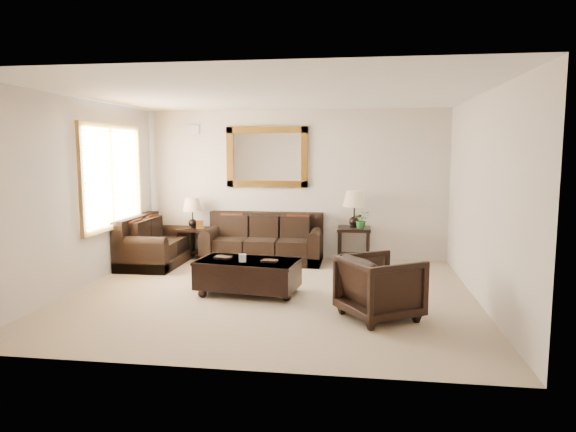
# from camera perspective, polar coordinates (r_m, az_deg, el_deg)

# --- Properties ---
(room) EXTENTS (5.51, 5.01, 2.71)m
(room) POSITION_cam_1_polar(r_m,az_deg,el_deg) (6.91, -1.96, 2.21)
(room) COLOR gray
(room) RESTS_ON ground
(window) EXTENTS (0.07, 1.96, 1.66)m
(window) POSITION_cam_1_polar(r_m,az_deg,el_deg) (8.62, -18.89, 4.14)
(window) COLOR white
(window) RESTS_ON room
(mirror) EXTENTS (1.50, 0.06, 1.10)m
(mirror) POSITION_cam_1_polar(r_m,az_deg,el_deg) (9.40, -2.36, 6.56)
(mirror) COLOR #4D340F
(mirror) RESTS_ON room
(air_vent) EXTENTS (0.25, 0.02, 0.18)m
(air_vent) POSITION_cam_1_polar(r_m,az_deg,el_deg) (9.78, -10.59, 9.40)
(air_vent) COLOR #999999
(air_vent) RESTS_ON room
(sofa) EXTENTS (2.08, 0.90, 0.85)m
(sofa) POSITION_cam_1_polar(r_m,az_deg,el_deg) (9.18, -2.74, -3.13)
(sofa) COLOR black
(sofa) RESTS_ON room
(loveseat) EXTENTS (0.89, 1.50, 0.85)m
(loveseat) POSITION_cam_1_polar(r_m,az_deg,el_deg) (9.19, -14.77, -3.34)
(loveseat) COLOR black
(loveseat) RESTS_ON room
(end_table_left) EXTENTS (0.51, 0.51, 1.11)m
(end_table_left) POSITION_cam_1_polar(r_m,az_deg,el_deg) (9.57, -10.54, -0.30)
(end_table_left) COLOR black
(end_table_left) RESTS_ON room
(end_table_right) EXTENTS (0.58, 0.58, 1.27)m
(end_table_right) POSITION_cam_1_polar(r_m,az_deg,el_deg) (9.03, 7.36, -0.01)
(end_table_right) COLOR black
(end_table_right) RESTS_ON room
(coffee_table) EXTENTS (1.47, 0.92, 0.58)m
(coffee_table) POSITION_cam_1_polar(r_m,az_deg,el_deg) (7.12, -4.47, -6.31)
(coffee_table) COLOR black
(coffee_table) RESTS_ON room
(armchair) EXTENTS (1.06, 1.07, 0.82)m
(armchair) POSITION_cam_1_polar(r_m,az_deg,el_deg) (6.14, 10.19, -7.45)
(armchair) COLOR black
(armchair) RESTS_ON floor
(potted_plant) EXTENTS (0.33, 0.35, 0.24)m
(potted_plant) POSITION_cam_1_polar(r_m,az_deg,el_deg) (8.93, 8.15, -0.62)
(potted_plant) COLOR #1E501B
(potted_plant) RESTS_ON end_table_right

